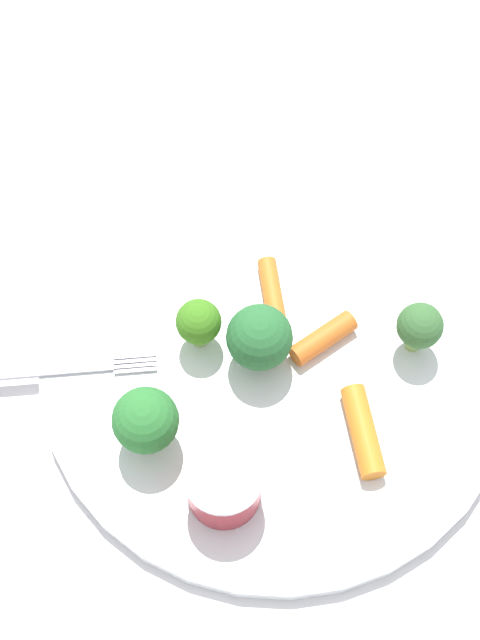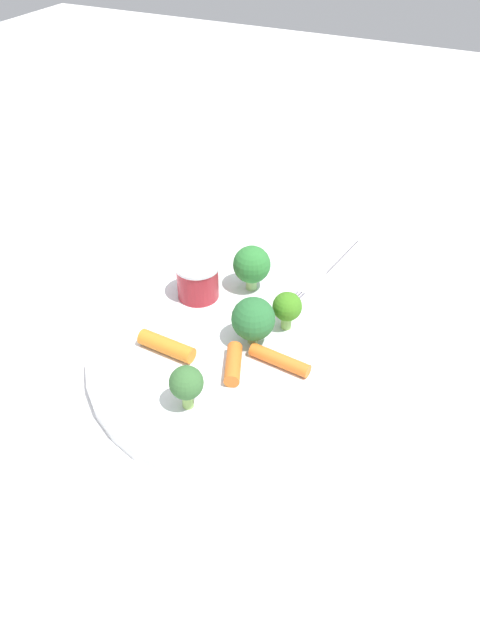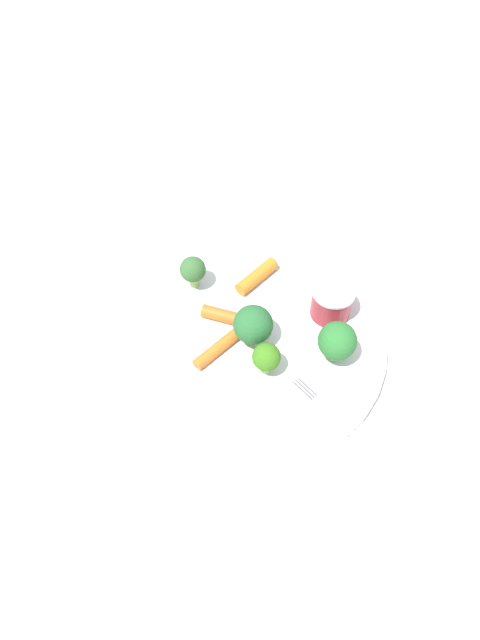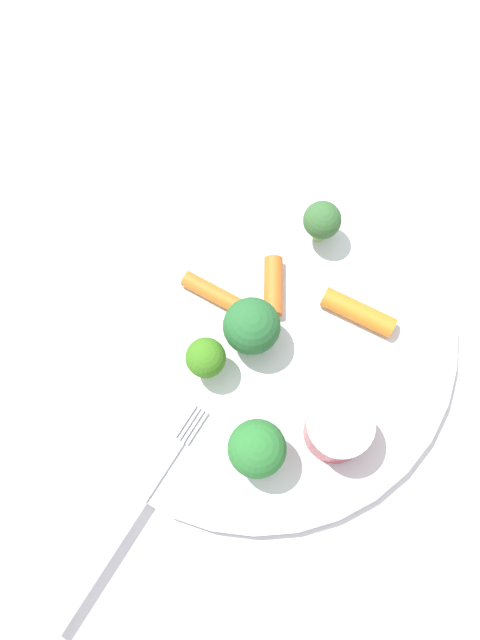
# 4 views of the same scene
# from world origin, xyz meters

# --- Properties ---
(ground_plane) EXTENTS (2.40, 2.40, 0.00)m
(ground_plane) POSITION_xyz_m (0.00, 0.00, 0.00)
(ground_plane) COLOR silver
(plate) EXTENTS (0.31, 0.31, 0.01)m
(plate) POSITION_xyz_m (0.00, 0.00, 0.01)
(plate) COLOR white
(plate) RESTS_ON ground_plane
(sauce_cup) EXTENTS (0.05, 0.05, 0.04)m
(sauce_cup) POSITION_xyz_m (-0.08, 0.05, 0.03)
(sauce_cup) COLOR maroon
(sauce_cup) RESTS_ON plate
(broccoli_floret_0) EXTENTS (0.04, 0.04, 0.05)m
(broccoli_floret_0) POSITION_xyz_m (-0.00, 0.01, 0.04)
(broccoli_floret_0) COLOR #8DAE67
(broccoli_floret_0) RESTS_ON plate
(broccoli_floret_1) EXTENTS (0.03, 0.03, 0.04)m
(broccoli_floret_1) POSITION_xyz_m (-0.02, -0.09, 0.04)
(broccoli_floret_1) COLOR #92BE5F
(broccoli_floret_1) RESTS_ON plate
(broccoli_floret_2) EXTENTS (0.03, 0.03, 0.04)m
(broccoli_floret_2) POSITION_xyz_m (0.02, 0.05, 0.04)
(broccoli_floret_2) COLOR #8DC261
(broccoli_floret_2) RESTS_ON plate
(broccoli_floret_3) EXTENTS (0.04, 0.04, 0.05)m
(broccoli_floret_3) POSITION_xyz_m (-0.04, 0.09, 0.04)
(broccoli_floret_3) COLOR #8DC072
(broccoli_floret_3) RESTS_ON plate
(carrot_stick_0) EXTENTS (0.06, 0.02, 0.02)m
(carrot_stick_0) POSITION_xyz_m (-0.07, -0.04, 0.02)
(carrot_stick_0) COLOR orange
(carrot_stick_0) RESTS_ON plate
(carrot_stick_1) EXTENTS (0.03, 0.05, 0.01)m
(carrot_stick_1) POSITION_xyz_m (-0.00, -0.03, 0.02)
(carrot_stick_1) COLOR orange
(carrot_stick_1) RESTS_ON plate
(carrot_stick_2) EXTENTS (0.06, 0.02, 0.01)m
(carrot_stick_2) POSITION_xyz_m (0.04, -0.01, 0.02)
(carrot_stick_2) COLOR orange
(carrot_stick_2) RESTS_ON plate
(fork) EXTENTS (0.04, 0.18, 0.00)m
(fork) POSITION_xyz_m (0.02, 0.16, 0.01)
(fork) COLOR #B3AEBA
(fork) RESTS_ON plate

